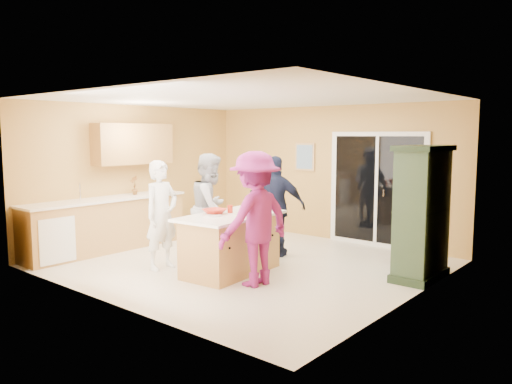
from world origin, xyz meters
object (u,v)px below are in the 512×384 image
Objects in this scene: green_hutch at (422,215)px; woman_magenta at (255,219)px; woman_grey at (211,208)px; woman_white at (162,215)px; kitchen_island at (231,246)px; woman_navy at (276,206)px.

green_hutch is 1.04× the size of woman_magenta.
woman_white is at bearing 135.97° from woman_grey.
woman_grey is at bearing -103.99° from woman_magenta.
green_hutch is at bearing -61.00° from woman_white.
green_hutch reaches higher than kitchen_island.
woman_grey is at bearing 34.10° from woman_navy.
kitchen_island is 0.92× the size of green_hutch.
kitchen_island is at bearing -136.09° from woman_grey.
woman_navy reaches higher than kitchen_island.
woman_magenta is at bearing -134.18° from woman_grey.
kitchen_island is 0.95× the size of woman_magenta.
woman_white reaches higher than kitchen_island.
green_hutch is at bearing 143.29° from woman_magenta.
woman_navy is (0.86, 1.75, 0.02)m from woman_white.
woman_navy is (-2.40, -0.25, -0.08)m from green_hutch.
woman_navy is 0.93× the size of woman_magenta.
woman_white is at bearing -148.47° from green_hutch.
woman_magenta is (1.34, -0.50, 0.04)m from woman_grey.
green_hutch reaches higher than woman_magenta.
woman_grey is at bearing 152.91° from kitchen_island.
woman_grey is 1.43m from woman_magenta.
woman_navy is (0.57, 0.97, -0.03)m from woman_grey.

